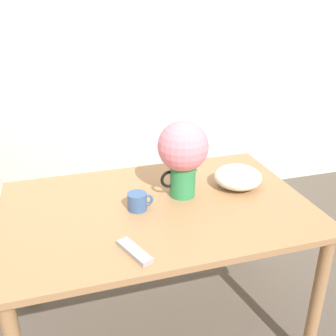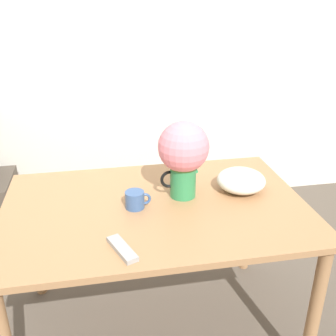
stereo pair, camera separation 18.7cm
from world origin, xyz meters
name	(u,v)px [view 2 (the right image)]	position (x,y,z in m)	size (l,w,h in m)	color
wall_back	(115,49)	(0.00, 1.70, 1.30)	(8.00, 0.05, 2.60)	silver
table	(156,222)	(0.07, 0.22, 0.68)	(1.43, 0.94, 0.77)	#A3754C
flower_vase	(183,153)	(0.22, 0.29, 1.00)	(0.24, 0.24, 0.38)	#2D844C
coffee_mug	(135,200)	(-0.03, 0.22, 0.82)	(0.12, 0.09, 0.08)	#385689
white_bowl	(241,180)	(0.52, 0.30, 0.83)	(0.24, 0.24, 0.11)	silver
remote_control	(122,249)	(-0.11, -0.11, 0.78)	(0.11, 0.19, 0.02)	#999999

